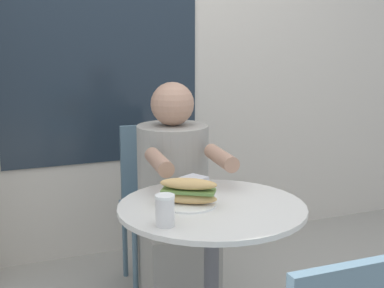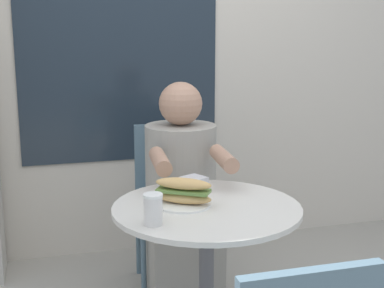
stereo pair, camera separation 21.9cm
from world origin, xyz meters
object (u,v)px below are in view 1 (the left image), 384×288
Objects in this scene: diner_chair at (155,190)px; seated_diner at (175,215)px; cafe_table at (211,252)px; drink_cup at (165,210)px; sandwich_on_plate at (188,193)px.

seated_diner reaches higher than diner_chair.
cafe_table is 0.37m from drink_cup.
seated_diner is 0.60m from sandwich_on_plate.
sandwich_on_plate is 0.23m from drink_cup.
seated_diner reaches higher than drink_cup.
seated_diner is 0.80m from drink_cup.
drink_cup is (-0.16, -0.17, 0.01)m from sandwich_on_plate.
cafe_table is 0.25m from sandwich_on_plate.
drink_cup reaches higher than cafe_table.
drink_cup is at bearing -131.55° from sandwich_on_plate.
seated_diner is at bearing 93.58° from diner_chair.
seated_diner is at bearing 75.61° from sandwich_on_plate.
cafe_table is 0.55m from seated_diner.
diner_chair is at bearing 80.46° from sandwich_on_plate.
seated_diner is 10.30× the size of drink_cup.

